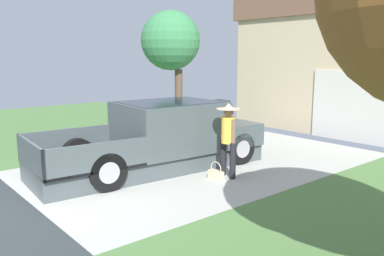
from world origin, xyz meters
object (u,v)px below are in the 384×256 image
pickup_truck (166,137)px  wheeled_trash_bin (218,114)px  handbag (216,174)px  person_with_hat (228,134)px  front_yard_tree (171,41)px

pickup_truck → wheeled_trash_bin: 5.20m
pickup_truck → handbag: pickup_truck is taller
person_with_hat → pickup_truck: bearing=25.1°
handbag → wheeled_trash_bin: bearing=136.1°
person_with_hat → handbag: size_ratio=4.15×
person_with_hat → front_yard_tree: size_ratio=0.39×
front_yard_tree → wheeled_trash_bin: (1.19, 1.23, -2.63)m
pickup_truck → wheeled_trash_bin: (-2.79, 4.39, -0.13)m
wheeled_trash_bin → person_with_hat: bearing=-41.3°
pickup_truck → wheeled_trash_bin: size_ratio=5.15×
wheeled_trash_bin → front_yard_tree: bearing=-133.9°
front_yard_tree → wheeled_trash_bin: front_yard_tree is taller
handbag → front_yard_tree: front_yard_tree is taller
front_yard_tree → wheeled_trash_bin: bearing=46.1°
handbag → front_yard_tree: (-5.51, 2.92, 3.11)m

